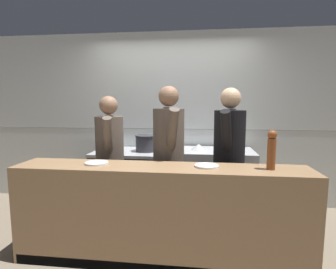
% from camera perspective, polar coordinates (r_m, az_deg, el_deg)
% --- Properties ---
extents(ground_plane, '(14.00, 14.00, 0.00)m').
position_cam_1_polar(ground_plane, '(3.04, -1.95, -23.78)').
color(ground_plane, '#7F705B').
extents(wall_back_tiled, '(8.00, 0.06, 2.60)m').
position_cam_1_polar(wall_back_tiled, '(4.04, 1.07, 3.39)').
color(wall_back_tiled, silver).
rests_on(wall_back_tiled, ground_plane).
extents(oven_range, '(1.06, 0.71, 0.86)m').
position_cam_1_polar(oven_range, '(3.90, -7.83, -9.79)').
color(oven_range, '#38383D').
rests_on(oven_range, ground_plane).
extents(prep_counter, '(1.12, 0.65, 0.90)m').
position_cam_1_polar(prep_counter, '(3.78, 9.55, -10.14)').
color(prep_counter, '#B7BABF').
rests_on(prep_counter, ground_plane).
extents(pass_counter, '(2.81, 0.45, 0.95)m').
position_cam_1_polar(pass_counter, '(2.66, -1.72, -17.07)').
color(pass_counter, '#93704C').
rests_on(pass_counter, ground_plane).
extents(stock_pot, '(0.28, 0.28, 0.17)m').
position_cam_1_polar(stock_pot, '(3.81, -11.88, -2.16)').
color(stock_pot, '#2D2D33').
rests_on(stock_pot, oven_range).
extents(sauce_pot, '(0.32, 0.32, 0.23)m').
position_cam_1_polar(sauce_pot, '(3.73, -4.73, -1.81)').
color(sauce_pot, '#2D2D33').
rests_on(sauce_pot, oven_range).
extents(mixing_bowl_steel, '(0.23, 0.23, 0.08)m').
position_cam_1_polar(mixing_bowl_steel, '(3.65, 6.67, -2.70)').
color(mixing_bowl_steel, '#B7BABF').
rests_on(mixing_bowl_steel, prep_counter).
extents(plated_dish_main, '(0.23, 0.23, 0.02)m').
position_cam_1_polar(plated_dish_main, '(2.69, -15.27, -5.98)').
color(plated_dish_main, white).
rests_on(plated_dish_main, pass_counter).
extents(plated_dish_appetiser, '(0.23, 0.23, 0.02)m').
position_cam_1_polar(plated_dish_appetiser, '(2.51, 8.39, -6.75)').
color(plated_dish_appetiser, white).
rests_on(plated_dish_appetiser, pass_counter).
extents(pepper_mill, '(0.08, 0.08, 0.36)m').
position_cam_1_polar(pepper_mill, '(2.53, 21.62, -2.96)').
color(pepper_mill, brown).
rests_on(pepper_mill, pass_counter).
extents(chef_head_cook, '(0.41, 0.71, 1.63)m').
position_cam_1_polar(chef_head_cook, '(3.22, -12.52, -4.80)').
color(chef_head_cook, black).
rests_on(chef_head_cook, ground_plane).
extents(chef_sous, '(0.44, 0.75, 1.74)m').
position_cam_1_polar(chef_sous, '(3.01, 0.14, -4.26)').
color(chef_sous, black).
rests_on(chef_sous, ground_plane).
extents(chef_line, '(0.43, 0.75, 1.72)m').
position_cam_1_polar(chef_line, '(3.06, 13.12, -4.49)').
color(chef_line, black).
rests_on(chef_line, ground_plane).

